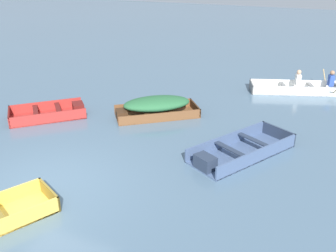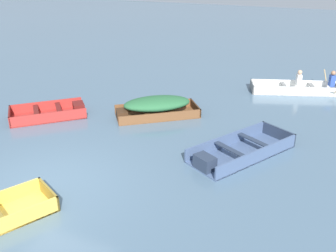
{
  "view_description": "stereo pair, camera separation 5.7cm",
  "coord_description": "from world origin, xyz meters",
  "px_view_note": "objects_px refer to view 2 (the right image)",
  "views": [
    {
      "loc": [
        5.7,
        -5.6,
        4.92
      ],
      "look_at": [
        1.52,
        3.8,
        0.35
      ],
      "focal_mm": 40.0,
      "sensor_mm": 36.0,
      "label": 1
    },
    {
      "loc": [
        5.75,
        -5.58,
        4.92
      ],
      "look_at": [
        1.52,
        3.8,
        0.35
      ],
      "focal_mm": 40.0,
      "sensor_mm": 36.0,
      "label": 2
    }
  ],
  "objects_px": {
    "skiff_wooden_brown_far_moored": "(156,106)",
    "rowboat_white_with_crew": "(303,88)",
    "skiff_red_near_moored": "(52,113)",
    "skiff_slate_blue_mid_moored": "(238,152)"
  },
  "relations": [
    {
      "from": "skiff_red_near_moored",
      "to": "skiff_slate_blue_mid_moored",
      "type": "relative_size",
      "value": 0.79
    },
    {
      "from": "skiff_red_near_moored",
      "to": "skiff_wooden_brown_far_moored",
      "type": "height_order",
      "value": "skiff_wooden_brown_far_moored"
    },
    {
      "from": "skiff_slate_blue_mid_moored",
      "to": "rowboat_white_with_crew",
      "type": "xyz_separation_m",
      "value": [
        1.03,
        6.4,
        0.05
      ]
    },
    {
      "from": "skiff_wooden_brown_far_moored",
      "to": "skiff_red_near_moored",
      "type": "bearing_deg",
      "value": -155.02
    },
    {
      "from": "rowboat_white_with_crew",
      "to": "skiff_wooden_brown_far_moored",
      "type": "bearing_deg",
      "value": -132.57
    },
    {
      "from": "skiff_wooden_brown_far_moored",
      "to": "rowboat_white_with_crew",
      "type": "xyz_separation_m",
      "value": [
        4.33,
        4.71,
        -0.19
      ]
    },
    {
      "from": "skiff_wooden_brown_far_moored",
      "to": "rowboat_white_with_crew",
      "type": "height_order",
      "value": "rowboat_white_with_crew"
    },
    {
      "from": "skiff_wooden_brown_far_moored",
      "to": "rowboat_white_with_crew",
      "type": "bearing_deg",
      "value": 47.43
    },
    {
      "from": "skiff_slate_blue_mid_moored",
      "to": "skiff_wooden_brown_far_moored",
      "type": "bearing_deg",
      "value": 152.91
    },
    {
      "from": "skiff_red_near_moored",
      "to": "skiff_wooden_brown_far_moored",
      "type": "relative_size",
      "value": 0.89
    }
  ]
}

